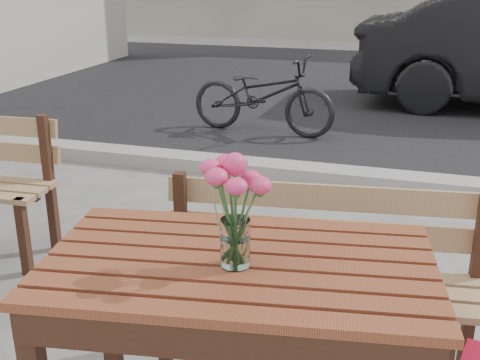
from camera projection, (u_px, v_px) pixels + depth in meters
The scene contains 5 objects.
street at pixel (376, 120), 6.60m from camera, with size 30.00×8.12×0.12m.
main_table at pixel (239, 294), 1.94m from camera, with size 1.33×0.90×0.76m.
main_bench at pixel (324, 258), 2.46m from camera, with size 1.39×0.58×0.84m.
main_vase at pixel (235, 197), 1.78m from camera, with size 0.20×0.20×0.36m.
bicycle at pixel (263, 95), 6.10m from camera, with size 0.53×1.51×0.80m, color black.
Camera 1 is at (0.44, -1.53, 1.64)m, focal length 45.00 mm.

